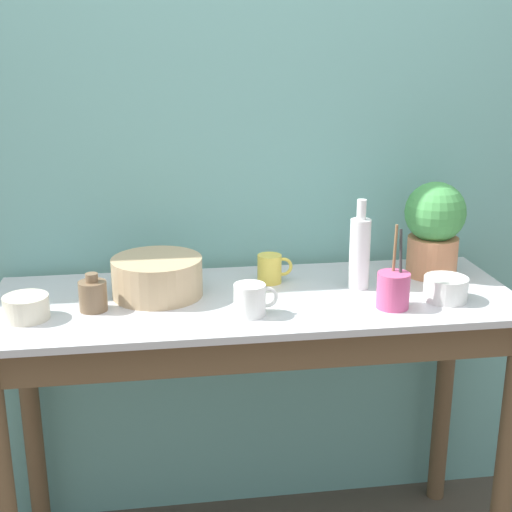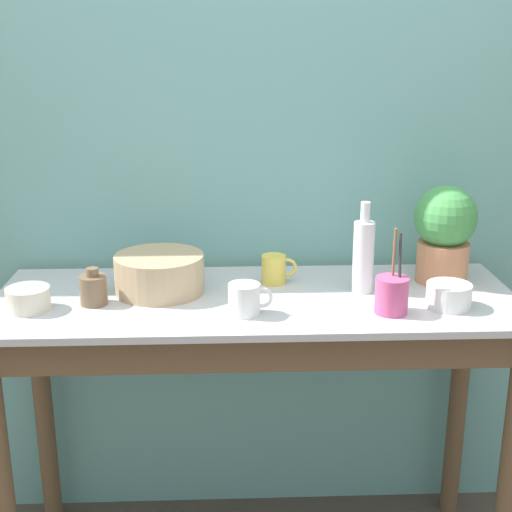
# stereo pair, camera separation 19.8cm
# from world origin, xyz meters

# --- Properties ---
(wall_back) EXTENTS (6.00, 0.05, 2.40)m
(wall_back) POSITION_xyz_m (0.00, 0.61, 1.20)
(wall_back) COLOR #70ADA8
(wall_back) RESTS_ON ground_plane
(counter_table) EXTENTS (1.48, 0.55, 0.89)m
(counter_table) POSITION_xyz_m (0.00, 0.25, 0.70)
(counter_table) COLOR brown
(counter_table) RESTS_ON ground_plane
(potted_plant) EXTENTS (0.18, 0.18, 0.29)m
(potted_plant) POSITION_xyz_m (0.56, 0.39, 1.05)
(potted_plant) COLOR tan
(potted_plant) RESTS_ON counter_table
(bowl_wash_large) EXTENTS (0.26, 0.26, 0.11)m
(bowl_wash_large) POSITION_xyz_m (-0.28, 0.33, 0.95)
(bowl_wash_large) COLOR tan
(bowl_wash_large) RESTS_ON counter_table
(bottle_tall) EXTENTS (0.06, 0.06, 0.26)m
(bottle_tall) POSITION_xyz_m (0.31, 0.31, 1.00)
(bottle_tall) COLOR white
(bottle_tall) RESTS_ON counter_table
(bottle_short) EXTENTS (0.08, 0.08, 0.10)m
(bottle_short) POSITION_xyz_m (-0.45, 0.23, 0.94)
(bottle_short) COLOR brown
(bottle_short) RESTS_ON counter_table
(mug_white) EXTENTS (0.12, 0.08, 0.08)m
(mug_white) POSITION_xyz_m (-0.03, 0.14, 0.93)
(mug_white) COLOR white
(mug_white) RESTS_ON counter_table
(mug_yellow) EXTENTS (0.11, 0.07, 0.09)m
(mug_yellow) POSITION_xyz_m (0.06, 0.39, 0.94)
(mug_yellow) COLOR #E5CC4C
(mug_yellow) RESTS_ON counter_table
(bowl_small_cream) EXTENTS (0.12, 0.12, 0.06)m
(bowl_small_cream) POSITION_xyz_m (-0.62, 0.20, 0.92)
(bowl_small_cream) COLOR beige
(bowl_small_cream) RESTS_ON counter_table
(bowl_small_enamel_white) EXTENTS (0.12, 0.12, 0.07)m
(bowl_small_enamel_white) POSITION_xyz_m (0.52, 0.17, 0.93)
(bowl_small_enamel_white) COLOR silver
(bowl_small_enamel_white) RESTS_ON counter_table
(utensil_cup) EXTENTS (0.09, 0.09, 0.23)m
(utensil_cup) POSITION_xyz_m (0.35, 0.14, 0.94)
(utensil_cup) COLOR #CC4C7F
(utensil_cup) RESTS_ON counter_table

